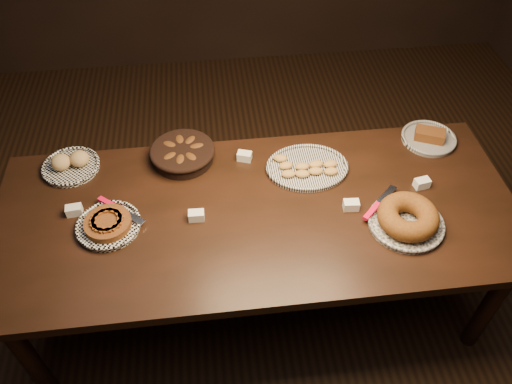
{
  "coord_description": "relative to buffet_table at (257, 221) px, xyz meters",
  "views": [
    {
      "loc": [
        -0.18,
        -1.49,
        2.46
      ],
      "look_at": [
        -0.0,
        0.05,
        0.82
      ],
      "focal_mm": 35.0,
      "sensor_mm": 36.0,
      "label": 1
    }
  ],
  "objects": [
    {
      "name": "ground",
      "position": [
        0.0,
        0.0,
        -0.68
      ],
      "size": [
        5.0,
        5.0,
        0.0
      ],
      "primitive_type": "plane",
      "color": "black",
      "rests_on": "ground"
    },
    {
      "name": "buffet_table",
      "position": [
        0.0,
        0.0,
        0.0
      ],
      "size": [
        2.4,
        1.0,
        0.75
      ],
      "color": "black",
      "rests_on": "ground"
    },
    {
      "name": "apple_tart_plate",
      "position": [
        -0.66,
        -0.02,
        0.09
      ],
      "size": [
        0.31,
        0.31,
        0.06
      ],
      "rotation": [
        0.0,
        0.0,
        -0.01
      ],
      "color": "white",
      "rests_on": "buffet_table"
    },
    {
      "name": "madeleine_platter",
      "position": [
        0.27,
        0.24,
        0.09
      ],
      "size": [
        0.4,
        0.33,
        0.05
      ],
      "rotation": [
        0.0,
        0.0,
        0.29
      ],
      "color": "black",
      "rests_on": "buffet_table"
    },
    {
      "name": "bundt_cake_plate",
      "position": [
        0.64,
        -0.16,
        0.12
      ],
      "size": [
        0.36,
        0.39,
        0.11
      ],
      "rotation": [
        0.0,
        0.0,
        0.02
      ],
      "color": "black",
      "rests_on": "buffet_table"
    },
    {
      "name": "croissant_basket",
      "position": [
        -0.33,
        0.38,
        0.12
      ],
      "size": [
        0.4,
        0.4,
        0.08
      ],
      "rotation": [
        0.0,
        0.0,
        -0.44
      ],
      "color": "black",
      "rests_on": "buffet_table"
    },
    {
      "name": "bread_roll_plate",
      "position": [
        -0.88,
        0.38,
        0.1
      ],
      "size": [
        0.28,
        0.28,
        0.09
      ],
      "rotation": [
        0.0,
        0.0,
        0.42
      ],
      "color": "white",
      "rests_on": "buffet_table"
    },
    {
      "name": "loaf_plate",
      "position": [
        0.94,
        0.38,
        0.09
      ],
      "size": [
        0.28,
        0.28,
        0.06
      ],
      "rotation": [
        0.0,
        0.0,
        -0.41
      ],
      "color": "black",
      "rests_on": "buffet_table"
    },
    {
      "name": "tent_cards",
      "position": [
        0.02,
        0.09,
        0.1
      ],
      "size": [
        1.69,
        0.44,
        0.04
      ],
      "color": "white",
      "rests_on": "buffet_table"
    }
  ]
}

